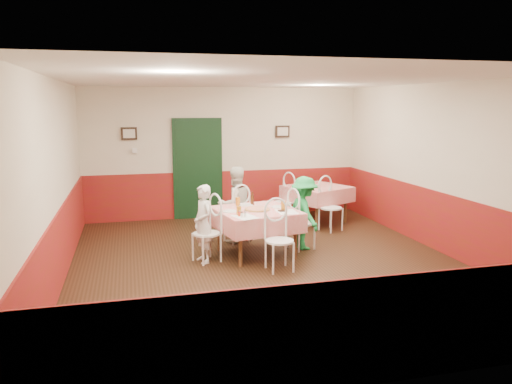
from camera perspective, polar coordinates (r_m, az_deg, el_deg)
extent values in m
plane|color=black|center=(7.83, 1.35, -8.19)|extent=(7.00, 7.00, 0.00)
plane|color=white|center=(7.45, 1.44, 12.73)|extent=(7.00, 7.00, 0.00)
cube|color=beige|center=(10.90, -3.61, 4.48)|extent=(6.00, 0.10, 2.80)
cube|color=beige|center=(4.31, 14.12, -4.34)|extent=(6.00, 0.10, 2.80)
cube|color=beige|center=(7.30, -21.91, 1.05)|extent=(0.10, 7.00, 2.80)
cube|color=beige|center=(8.80, 20.56, 2.55)|extent=(0.10, 7.00, 2.80)
cube|color=maroon|center=(11.01, -3.54, -0.19)|extent=(6.00, 0.03, 1.00)
cube|color=maroon|center=(4.62, 13.54, -15.18)|extent=(6.00, 0.03, 1.00)
cube|color=maroon|center=(7.48, -21.35, -5.77)|extent=(0.03, 7.00, 1.00)
cube|color=maroon|center=(8.95, 20.13, -3.17)|extent=(0.03, 7.00, 1.00)
cube|color=black|center=(10.79, -6.67, 2.51)|extent=(0.96, 0.06, 2.10)
cube|color=black|center=(10.63, -14.31, 6.49)|extent=(0.32, 0.03, 0.26)
cube|color=black|center=(11.13, 3.05, 6.93)|extent=(0.32, 0.03, 0.26)
cube|color=white|center=(10.65, -13.69, 4.63)|extent=(0.10, 0.03, 0.10)
cube|color=red|center=(8.17, 0.00, -4.66)|extent=(1.41, 1.41, 0.77)
cube|color=red|center=(10.53, 6.97, -1.41)|extent=(1.48, 1.48, 0.77)
cylinder|color=#B74723|center=(8.05, 0.14, -1.99)|extent=(0.46, 0.46, 0.03)
cylinder|color=white|center=(7.93, -2.96, -2.22)|extent=(0.29, 0.29, 0.01)
cylinder|color=white|center=(8.27, 2.62, -1.72)|extent=(0.29, 0.29, 0.01)
cylinder|color=white|center=(8.43, -1.24, -1.48)|extent=(0.29, 0.29, 0.01)
cylinder|color=#BF7219|center=(7.68, -1.97, -2.15)|extent=(0.09, 0.09, 0.14)
cylinder|color=#BF7219|center=(8.02, 3.16, -1.60)|extent=(0.09, 0.09, 0.15)
cylinder|color=#BF7219|center=(8.39, -2.09, -1.09)|extent=(0.09, 0.09, 0.14)
cylinder|color=#381C0A|center=(8.45, -0.43, -0.80)|extent=(0.06, 0.06, 0.20)
cylinder|color=silver|center=(7.52, -1.62, -2.60)|extent=(0.04, 0.04, 0.09)
cylinder|color=silver|center=(7.53, -1.26, -2.58)|extent=(0.04, 0.04, 0.09)
cylinder|color=#B23319|center=(7.60, -1.93, -2.47)|extent=(0.04, 0.04, 0.09)
cube|color=white|center=(7.57, -1.24, -2.85)|extent=(0.41, 0.47, 0.00)
cube|color=white|center=(7.93, 3.54, -2.27)|extent=(0.31, 0.41, 0.00)
cube|color=black|center=(7.95, 3.00, -2.16)|extent=(0.12, 0.11, 0.02)
imported|color=gray|center=(7.80, -6.05, -3.64)|extent=(0.40, 0.51, 1.22)
imported|color=gray|center=(8.91, -2.38, -1.43)|extent=(0.77, 0.66, 1.36)
imported|color=gray|center=(8.52, 5.53, -2.39)|extent=(0.55, 0.85, 1.25)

